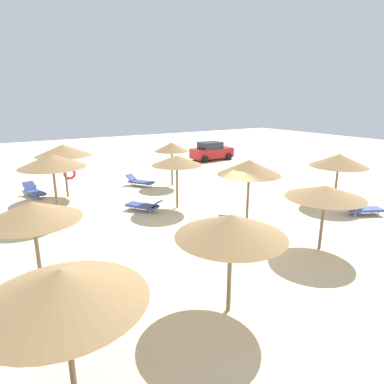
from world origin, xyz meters
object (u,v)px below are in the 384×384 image
(parasol_1, at_px, (177,160))
(lounger_1, at_px, (145,205))
(lounger_5, at_px, (139,181))
(parked_car, at_px, (211,151))
(parasol_6, at_px, (32,211))
(bench_0, at_px, (31,186))
(parasol_3, at_px, (339,160))
(parasol_4, at_px, (249,167))
(lounger_4, at_px, (225,223))
(lounger_3, at_px, (362,209))
(parasol_8, at_px, (231,226))
(parasol_0, at_px, (62,285))
(parasol_9, at_px, (325,192))
(parasol_7, at_px, (52,161))
(parasol_2, at_px, (63,150))
(parasol_5, at_px, (172,147))
(lounger_2, at_px, (34,191))

(parasol_1, distance_m, lounger_1, 2.86)
(lounger_5, height_order, parked_car, parked_car)
(parasol_6, bearing_deg, bench_0, 84.31)
(lounger_5, bearing_deg, parasol_3, -50.49)
(parked_car, bearing_deg, parasol_4, -119.17)
(bench_0, bearing_deg, lounger_1, -58.72)
(parasol_4, distance_m, parked_car, 16.32)
(lounger_4, bearing_deg, bench_0, 119.12)
(lounger_3, bearing_deg, parasol_1, 140.66)
(parasol_1, xyz_separation_m, parasol_8, (-3.23, -8.53, -0.08))
(parasol_6, bearing_deg, parasol_3, 1.45)
(parasol_0, distance_m, parasol_1, 11.76)
(parasol_0, relative_size, parasol_9, 1.05)
(parasol_4, relative_size, parasol_7, 0.95)
(parasol_0, height_order, parasol_3, parasol_3)
(lounger_1, distance_m, bench_0, 8.54)
(parasol_2, bearing_deg, parasol_5, -8.12)
(parasol_3, xyz_separation_m, lounger_5, (-7.66, 9.29, -2.10))
(parasol_8, distance_m, lounger_4, 6.20)
(parasol_1, bearing_deg, lounger_3, -39.34)
(parasol_1, xyz_separation_m, parasol_2, (-4.51, 5.29, 0.20))
(parasol_0, relative_size, parasol_4, 1.03)
(parasol_9, bearing_deg, parasol_6, 162.74)
(parasol_5, bearing_deg, parked_car, 39.68)
(parasol_4, height_order, parasol_9, parasol_4)
(parasol_1, bearing_deg, parasol_7, 161.75)
(parasol_5, relative_size, parasol_6, 1.02)
(parasol_2, bearing_deg, parasol_0, -101.61)
(lounger_1, bearing_deg, lounger_2, 126.80)
(parasol_2, height_order, lounger_3, parasol_2)
(parasol_0, xyz_separation_m, lounger_5, (7.57, 14.40, -2.10))
(parasol_2, bearing_deg, lounger_1, -60.76)
(lounger_3, distance_m, lounger_4, 7.31)
(parasol_1, relative_size, parasol_5, 0.98)
(parasol_6, bearing_deg, parasol_9, -17.26)
(parasol_1, xyz_separation_m, bench_0, (-6.17, 7.64, -2.20))
(parasol_6, distance_m, parasol_7, 6.48)
(parasol_9, bearing_deg, parasol_1, 106.47)
(parasol_6, bearing_deg, parasol_2, 73.48)
(parasol_3, bearing_deg, lounger_3, -105.21)
(parasol_4, bearing_deg, parasol_7, 145.66)
(parasol_6, bearing_deg, parasol_8, -45.15)
(parasol_9, height_order, lounger_4, parasol_9)
(parasol_2, height_order, parked_car, parasol_2)
(parasol_5, bearing_deg, lounger_4, -102.63)
(parasol_4, bearing_deg, parasol_2, 126.82)
(parasol_3, distance_m, parasol_5, 10.10)
(parasol_9, xyz_separation_m, lounger_3, (5.07, 1.40, -1.96))
(lounger_1, xyz_separation_m, parked_car, (11.61, 10.47, 0.51))
(parasol_8, height_order, lounger_2, parasol_8)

